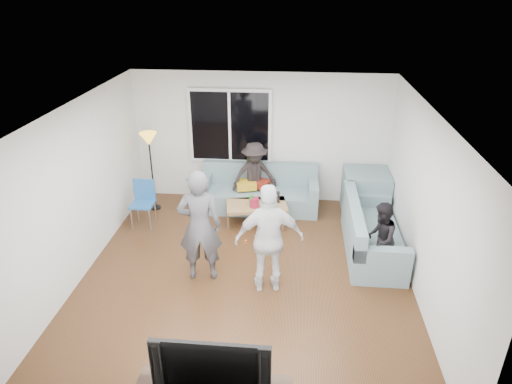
# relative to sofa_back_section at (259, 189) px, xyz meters

# --- Properties ---
(floor) EXTENTS (5.00, 5.50, 0.04)m
(floor) POSITION_rel_sofa_back_section_xyz_m (-0.00, -2.27, -0.45)
(floor) COLOR #56351C
(floor) RESTS_ON ground
(ceiling) EXTENTS (5.00, 5.50, 0.04)m
(ceiling) POSITION_rel_sofa_back_section_xyz_m (-0.00, -2.27, 2.20)
(ceiling) COLOR white
(ceiling) RESTS_ON ground
(wall_back) EXTENTS (5.00, 0.04, 2.60)m
(wall_back) POSITION_rel_sofa_back_section_xyz_m (-0.00, 0.50, 0.88)
(wall_back) COLOR silver
(wall_back) RESTS_ON ground
(wall_front) EXTENTS (5.00, 0.04, 2.60)m
(wall_front) POSITION_rel_sofa_back_section_xyz_m (-0.00, -5.04, 0.88)
(wall_front) COLOR silver
(wall_front) RESTS_ON ground
(wall_left) EXTENTS (0.04, 5.50, 2.60)m
(wall_left) POSITION_rel_sofa_back_section_xyz_m (-2.52, -2.27, 0.88)
(wall_left) COLOR silver
(wall_left) RESTS_ON ground
(wall_right) EXTENTS (0.04, 5.50, 2.60)m
(wall_right) POSITION_rel_sofa_back_section_xyz_m (2.52, -2.27, 0.88)
(wall_right) COLOR silver
(wall_right) RESTS_ON ground
(window_frame) EXTENTS (1.62, 0.06, 1.47)m
(window_frame) POSITION_rel_sofa_back_section_xyz_m (-0.60, 0.42, 1.12)
(window_frame) COLOR white
(window_frame) RESTS_ON wall_back
(window_glass) EXTENTS (1.50, 0.02, 1.35)m
(window_glass) POSITION_rel_sofa_back_section_xyz_m (-0.60, 0.38, 1.12)
(window_glass) COLOR black
(window_glass) RESTS_ON window_frame
(window_mullion) EXTENTS (0.05, 0.03, 1.35)m
(window_mullion) POSITION_rel_sofa_back_section_xyz_m (-0.60, 0.37, 1.12)
(window_mullion) COLOR white
(window_mullion) RESTS_ON window_frame
(radiator) EXTENTS (1.30, 0.12, 0.62)m
(radiator) POSITION_rel_sofa_back_section_xyz_m (-0.60, 0.38, -0.11)
(radiator) COLOR silver
(radiator) RESTS_ON floor
(potted_plant) EXTENTS (0.22, 0.18, 0.39)m
(potted_plant) POSITION_rel_sofa_back_section_xyz_m (-0.23, 0.35, 0.39)
(potted_plant) COLOR #316126
(potted_plant) RESTS_ON radiator
(vase) EXTENTS (0.16, 0.16, 0.15)m
(vase) POSITION_rel_sofa_back_section_xyz_m (-0.83, 0.35, 0.27)
(vase) COLOR silver
(vase) RESTS_ON radiator
(sofa_back_section) EXTENTS (2.30, 0.85, 0.85)m
(sofa_back_section) POSITION_rel_sofa_back_section_xyz_m (0.00, 0.00, 0.00)
(sofa_back_section) COLOR slate
(sofa_back_section) RESTS_ON floor
(sofa_right_section) EXTENTS (2.00, 0.85, 0.85)m
(sofa_right_section) POSITION_rel_sofa_back_section_xyz_m (2.02, -1.39, 0.00)
(sofa_right_section) COLOR slate
(sofa_right_section) RESTS_ON floor
(sofa_corner) EXTENTS (0.85, 0.85, 0.85)m
(sofa_corner) POSITION_rel_sofa_back_section_xyz_m (2.06, 0.00, 0.00)
(sofa_corner) COLOR slate
(sofa_corner) RESTS_ON floor
(cushion_yellow) EXTENTS (0.45, 0.40, 0.14)m
(cushion_yellow) POSITION_rel_sofa_back_section_xyz_m (-0.25, -0.02, 0.09)
(cushion_yellow) COLOR gold
(cushion_yellow) RESTS_ON sofa_back_section
(cushion_red) EXTENTS (0.44, 0.41, 0.13)m
(cushion_red) POSITION_rel_sofa_back_section_xyz_m (-0.00, 0.06, 0.09)
(cushion_red) COLOR maroon
(cushion_red) RESTS_ON sofa_back_section
(coffee_table) EXTENTS (1.19, 0.78, 0.40)m
(coffee_table) POSITION_rel_sofa_back_section_xyz_m (0.01, -0.62, -0.22)
(coffee_table) COLOR #A47B4F
(coffee_table) RESTS_ON floor
(pitcher) EXTENTS (0.17, 0.17, 0.17)m
(pitcher) POSITION_rel_sofa_back_section_xyz_m (-0.02, -0.73, 0.06)
(pitcher) COLOR maroon
(pitcher) RESTS_ON coffee_table
(side_chair) EXTENTS (0.40, 0.40, 0.86)m
(side_chair) POSITION_rel_sofa_back_section_xyz_m (-2.05, -0.89, 0.01)
(side_chair) COLOR #245F9F
(side_chair) RESTS_ON floor
(floor_lamp) EXTENTS (0.32, 0.32, 1.56)m
(floor_lamp) POSITION_rel_sofa_back_section_xyz_m (-2.05, -0.20, 0.36)
(floor_lamp) COLOR gold
(floor_lamp) RESTS_ON floor
(player_left) EXTENTS (0.69, 0.50, 1.77)m
(player_left) POSITION_rel_sofa_back_section_xyz_m (-0.67, -2.35, 0.46)
(player_left) COLOR #444449
(player_left) RESTS_ON floor
(player_right) EXTENTS (1.03, 0.57, 1.67)m
(player_right) POSITION_rel_sofa_back_section_xyz_m (0.36, -2.54, 0.41)
(player_right) COLOR silver
(player_right) RESTS_ON floor
(spectator_right) EXTENTS (0.57, 0.66, 1.18)m
(spectator_right) POSITION_rel_sofa_back_section_xyz_m (2.02, -1.97, 0.16)
(spectator_right) COLOR black
(spectator_right) RESTS_ON floor
(spectator_back) EXTENTS (0.99, 0.75, 1.36)m
(spectator_back) POSITION_rel_sofa_back_section_xyz_m (-0.09, 0.03, 0.26)
(spectator_back) COLOR black
(spectator_back) RESTS_ON floor
(television) EXTENTS (1.17, 0.15, 0.67)m
(television) POSITION_rel_sofa_back_section_xyz_m (-0.05, -4.77, 0.35)
(television) COLOR black
(television) RESTS_ON tv_console
(bottle_b) EXTENTS (0.08, 0.08, 0.21)m
(bottle_b) POSITION_rel_sofa_back_section_xyz_m (-0.08, -0.70, 0.08)
(bottle_b) COLOR green
(bottle_b) RESTS_ON coffee_table
(bottle_c) EXTENTS (0.07, 0.07, 0.18)m
(bottle_c) POSITION_rel_sofa_back_section_xyz_m (0.11, -0.47, 0.07)
(bottle_c) COLOR black
(bottle_c) RESTS_ON coffee_table
(bottle_e) EXTENTS (0.07, 0.07, 0.22)m
(bottle_e) POSITION_rel_sofa_back_section_xyz_m (0.40, -0.52, 0.08)
(bottle_e) COLOR black
(bottle_e) RESTS_ON coffee_table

